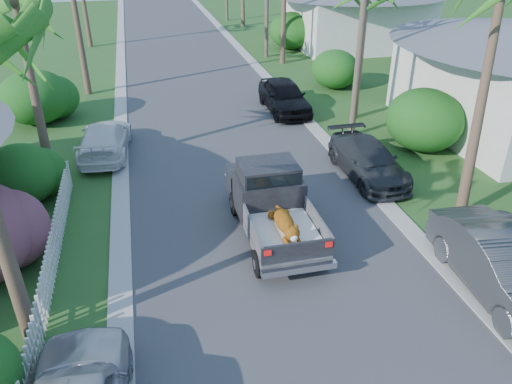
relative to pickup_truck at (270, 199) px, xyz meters
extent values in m
cube|color=#38383A|center=(-0.18, 18.46, -1.00)|extent=(8.00, 100.00, 0.02)
cube|color=#A5A39E|center=(-4.48, 18.46, -0.98)|extent=(0.60, 100.00, 0.06)
cube|color=#A5A39E|center=(4.12, 18.46, -0.98)|extent=(0.60, 100.00, 0.06)
cylinder|color=black|center=(-0.85, -2.21, -0.63)|extent=(0.28, 0.76, 0.76)
cylinder|color=black|center=(0.85, -2.21, -0.63)|extent=(0.28, 0.76, 0.76)
cylinder|color=black|center=(-0.85, 1.04, -0.63)|extent=(0.28, 0.76, 0.76)
cylinder|color=black|center=(0.85, 1.04, -0.63)|extent=(0.28, 0.76, 0.76)
cube|color=slate|center=(0.00, -1.56, -0.39)|extent=(1.90, 2.40, 0.24)
cube|color=slate|center=(-0.92, -1.56, -0.01)|extent=(0.06, 2.40, 0.55)
cube|color=slate|center=(0.92, -1.56, -0.01)|extent=(0.06, 2.40, 0.55)
cube|color=black|center=(0.00, -2.73, -0.03)|extent=(1.92, 0.08, 0.52)
cube|color=silver|center=(0.00, -2.89, -0.46)|extent=(1.98, 0.18, 0.18)
cube|color=red|center=(-0.80, -2.78, 0.09)|extent=(0.18, 0.05, 0.14)
cube|color=red|center=(0.80, -2.78, 0.09)|extent=(0.18, 0.05, 0.14)
cube|color=black|center=(0.00, 0.29, 0.04)|extent=(1.94, 1.65, 1.10)
cube|color=black|center=(0.00, 0.29, 0.77)|extent=(1.70, 1.35, 0.55)
cube|color=black|center=(0.00, -0.38, 0.74)|extent=(1.60, 0.05, 0.45)
cube|color=black|center=(0.00, 1.54, -0.11)|extent=(1.94, 1.20, 0.80)
cube|color=white|center=(0.00, -1.56, -0.19)|extent=(1.70, 2.10, 0.16)
ellipsoid|color=orange|center=(0.00, -1.46, 0.11)|extent=(0.48, 1.25, 0.43)
sphere|color=orange|center=(0.00, -2.21, 0.19)|extent=(0.40, 0.40, 0.40)
ellipsoid|color=white|center=(0.00, -1.46, 0.01)|extent=(0.32, 0.86, 0.18)
imported|color=#333639|center=(4.82, -4.31, -0.21)|extent=(2.03, 4.99, 1.61)
imported|color=#2B2D30|center=(4.37, 2.57, -0.37)|extent=(1.86, 4.44, 1.28)
imported|color=black|center=(3.42, 10.21, -0.24)|extent=(1.85, 4.51, 1.53)
imported|color=white|center=(-5.02, 6.84, -0.36)|extent=(2.18, 4.63, 1.31)
cone|color=brown|center=(-6.98, 5.46, 2.09)|extent=(0.36, 0.61, 6.21)
cone|color=brown|center=(-6.18, 15.46, 2.99)|extent=(0.36, 0.36, 8.00)
cone|color=brown|center=(-6.68, 27.46, 2.24)|extent=(0.36, 0.75, 6.51)
cone|color=brown|center=(6.12, -0.54, 2.74)|extent=(0.36, 0.73, 7.51)
cone|color=brown|center=(6.42, 8.46, 1.99)|extent=(0.36, 0.54, 6.01)
ellipsoid|color=#164814|center=(-7.58, 3.46, -0.01)|extent=(2.40, 2.64, 2.00)
ellipsoid|color=#164814|center=(-8.18, 11.46, 0.19)|extent=(3.20, 3.52, 2.40)
ellipsoid|color=#164814|center=(7.62, 4.46, 0.24)|extent=(3.00, 3.30, 2.50)
ellipsoid|color=#164814|center=(7.32, 13.46, 0.04)|extent=(2.60, 2.86, 2.10)
ellipsoid|color=#164814|center=(7.82, 23.46, 0.29)|extent=(3.20, 3.52, 2.60)
cube|color=white|center=(-6.18, -1.04, -0.51)|extent=(0.10, 11.00, 1.00)
cube|color=silver|center=(12.82, 23.46, 0.79)|extent=(9.00, 8.00, 3.60)
cylinder|color=brown|center=(5.42, 6.46, 3.49)|extent=(0.26, 0.26, 9.00)
camera|label=1|loc=(-3.43, -12.53, 7.28)|focal=35.00mm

